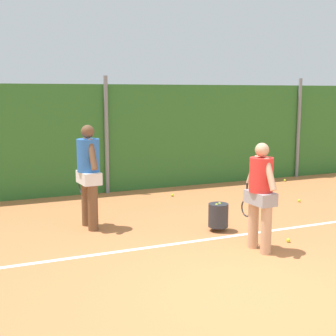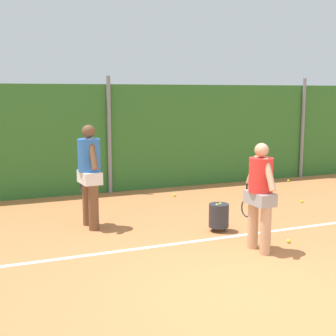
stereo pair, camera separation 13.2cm
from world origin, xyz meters
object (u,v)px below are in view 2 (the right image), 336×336
object	(u,v)px
tennis_ball_0	(288,181)
tennis_ball_7	(302,201)
tennis_ball_2	(175,195)
tennis_ball_5	(289,241)
player_foreground_near	(260,191)
tennis_ball_8	(271,192)
ball_hopper	(219,215)
player_midcourt	(89,171)

from	to	relation	value
tennis_ball_0	tennis_ball_7	xyz separation A→B (m)	(-1.25, -2.19, 0.00)
tennis_ball_2	tennis_ball_5	bearing A→B (deg)	-84.43
player_foreground_near	tennis_ball_8	size ratio (longest dim) A/B	25.88
tennis_ball_2	player_foreground_near	bearing A→B (deg)	-94.16
ball_hopper	tennis_ball_5	distance (m)	1.31
player_midcourt	tennis_ball_7	bearing A→B (deg)	-92.87
player_midcourt	tennis_ball_0	world-z (taller)	player_midcourt
tennis_ball_5	tennis_ball_0	bearing A→B (deg)	53.65
player_midcourt	tennis_ball_8	xyz separation A→B (m)	(4.79, 1.21, -1.03)
player_midcourt	tennis_ball_2	xyz separation A→B (m)	(2.45, 1.80, -1.03)
tennis_ball_7	player_foreground_near	bearing A→B (deg)	-138.36
player_midcourt	ball_hopper	world-z (taller)	player_midcourt
tennis_ball_0	ball_hopper	bearing A→B (deg)	-139.71
ball_hopper	player_foreground_near	bearing A→B (deg)	-86.40
tennis_ball_0	tennis_ball_5	size ratio (longest dim) A/B	1.00
player_midcourt	tennis_ball_8	size ratio (longest dim) A/B	28.71
tennis_ball_5	tennis_ball_7	size ratio (longest dim) A/B	1.00
tennis_ball_5	tennis_ball_2	bearing A→B (deg)	95.57
ball_hopper	tennis_ball_7	size ratio (longest dim) A/B	7.78
player_foreground_near	tennis_ball_8	xyz separation A→B (m)	(2.64, 3.49, -0.92)
ball_hopper	tennis_ball_2	size ratio (longest dim) A/B	7.78
tennis_ball_2	tennis_ball_8	world-z (taller)	same
tennis_ball_2	ball_hopper	bearing A→B (deg)	-97.28
tennis_ball_0	tennis_ball_2	bearing A→B (deg)	-171.97
player_midcourt	tennis_ball_5	bearing A→B (deg)	-131.51
tennis_ball_7	tennis_ball_0	bearing A→B (deg)	60.33
tennis_ball_2	tennis_ball_8	size ratio (longest dim) A/B	1.00
tennis_ball_8	player_midcourt	bearing A→B (deg)	-165.87
player_midcourt	tennis_ball_5	xyz separation A→B (m)	(2.83, -2.14, -1.03)
tennis_ball_0	tennis_ball_2	world-z (taller)	same
player_midcourt	tennis_ball_5	distance (m)	3.69
tennis_ball_7	ball_hopper	bearing A→B (deg)	-156.14
player_foreground_near	tennis_ball_7	xyz separation A→B (m)	(2.72, 2.42, -0.92)
player_foreground_near	tennis_ball_7	bearing A→B (deg)	-50.79
tennis_ball_5	player_midcourt	bearing A→B (deg)	142.88
ball_hopper	tennis_ball_5	size ratio (longest dim) A/B	7.78
ball_hopper	tennis_ball_2	xyz separation A→B (m)	(0.37, 2.91, -0.26)
player_midcourt	tennis_ball_0	bearing A→B (deg)	-73.62
player_midcourt	player_foreground_near	bearing A→B (deg)	-141.17
ball_hopper	player_midcourt	bearing A→B (deg)	151.96
player_foreground_near	tennis_ball_0	distance (m)	6.14
player_foreground_near	tennis_ball_2	size ratio (longest dim) A/B	25.88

